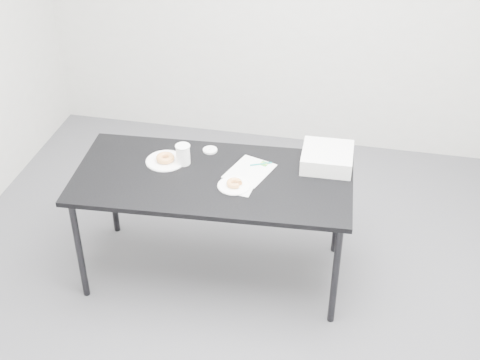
% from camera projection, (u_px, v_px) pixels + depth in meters
% --- Properties ---
extents(floor, '(4.00, 4.00, 0.00)m').
position_uv_depth(floor, '(231.00, 291.00, 4.34)').
color(floor, '#4C4D51').
rests_on(floor, ground).
extents(table, '(1.74, 0.90, 0.77)m').
position_uv_depth(table, '(213.00, 184.00, 4.10)').
color(table, black).
rests_on(table, floor).
extents(scorecard, '(0.31, 0.35, 0.00)m').
position_uv_depth(scorecard, '(250.00, 171.00, 4.11)').
color(scorecard, white).
rests_on(scorecard, table).
extents(logo_patch, '(0.06, 0.06, 0.00)m').
position_uv_depth(logo_patch, '(264.00, 164.00, 4.17)').
color(logo_patch, green).
rests_on(logo_patch, scorecard).
extents(pen, '(0.13, 0.07, 0.01)m').
position_uv_depth(pen, '(261.00, 164.00, 4.17)').
color(pen, '#0B7D7C').
rests_on(pen, scorecard).
extents(napkin, '(0.15, 0.15, 0.00)m').
position_uv_depth(napkin, '(240.00, 189.00, 3.96)').
color(napkin, white).
rests_on(napkin, table).
extents(plate_near, '(0.20, 0.20, 0.01)m').
position_uv_depth(plate_near, '(234.00, 186.00, 3.98)').
color(plate_near, white).
rests_on(plate_near, napkin).
extents(donut_near, '(0.11, 0.11, 0.03)m').
position_uv_depth(donut_near, '(234.00, 183.00, 3.97)').
color(donut_near, '#CA8140').
rests_on(donut_near, plate_near).
extents(plate_far, '(0.25, 0.25, 0.01)m').
position_uv_depth(plate_far, '(165.00, 161.00, 4.20)').
color(plate_far, white).
rests_on(plate_far, table).
extents(donut_far, '(0.14, 0.14, 0.04)m').
position_uv_depth(donut_far, '(165.00, 158.00, 4.19)').
color(donut_far, '#CA8140').
rests_on(donut_far, plate_far).
extents(coffee_cup, '(0.09, 0.09, 0.13)m').
position_uv_depth(coffee_cup, '(183.00, 154.00, 4.15)').
color(coffee_cup, white).
rests_on(coffee_cup, table).
extents(cup_lid, '(0.09, 0.09, 0.01)m').
position_uv_depth(cup_lid, '(210.00, 150.00, 4.30)').
color(cup_lid, white).
rests_on(cup_lid, table).
extents(bakery_box, '(0.32, 0.32, 0.10)m').
position_uv_depth(bakery_box, '(327.00, 158.00, 4.14)').
color(bakery_box, silver).
rests_on(bakery_box, table).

